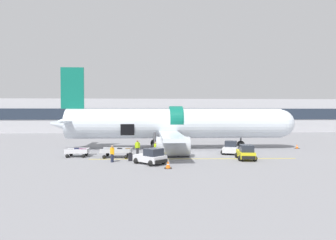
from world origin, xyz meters
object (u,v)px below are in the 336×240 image
baggage_tug_mid (246,153)px  ground_crew_driver (156,149)px  airplane (173,124)px  ground_crew_loader_a (112,153)px  baggage_cart_loading (118,152)px  baggage_tug_lead (231,148)px  suitcase_on_tarmac_upright (130,157)px  baggage_cart_queued (78,152)px  ground_crew_loader_b (137,147)px  baggage_tug_rear (151,157)px

baggage_tug_mid → ground_crew_driver: (-9.18, 2.58, 0.18)m
airplane → ground_crew_loader_a: bearing=-123.7°
airplane → baggage_cart_loading: (-6.49, -7.10, -2.67)m
baggage_cart_loading → baggage_tug_lead: bearing=9.2°
ground_crew_driver → suitcase_on_tarmac_upright: (-2.58, -2.62, -0.50)m
baggage_cart_queued → ground_crew_driver: 8.48m
suitcase_on_tarmac_upright → ground_crew_driver: bearing=45.4°
airplane → ground_crew_loader_b: (-4.45, -5.39, -2.34)m
baggage_tug_rear → suitcase_on_tarmac_upright: size_ratio=3.99×
baggage_cart_loading → ground_crew_driver: (4.09, 0.29, 0.30)m
airplane → ground_crew_loader_b: size_ratio=18.94×
suitcase_on_tarmac_upright → baggage_tug_lead: bearing=21.2°
baggage_tug_mid → baggage_cart_queued: bearing=170.1°
baggage_tug_rear → baggage_cart_queued: size_ratio=1.00×
baggage_cart_queued → ground_crew_driver: size_ratio=2.03×
baggage_tug_lead → ground_crew_loader_a: 14.04m
baggage_tug_lead → ground_crew_driver: ground_crew_driver is taller
airplane → ground_crew_loader_a: size_ratio=19.69×
airplane → ground_crew_loader_b: airplane is taller
airplane → suitcase_on_tarmac_upright: airplane is taller
airplane → baggage_tug_lead: (6.39, -5.01, -2.60)m
airplane → baggage_cart_queued: 12.86m
ground_crew_loader_b → baggage_tug_mid: bearing=-19.6°
ground_crew_loader_b → airplane: bearing=50.5°
baggage_tug_mid → ground_crew_loader_b: (-11.22, 4.00, 0.21)m
baggage_cart_queued → baggage_tug_rear: bearing=-32.4°
baggage_tug_rear → ground_crew_loader_b: bearing=104.2°
ground_crew_loader_a → ground_crew_driver: size_ratio=1.00×
baggage_tug_lead → ground_crew_loader_b: 10.84m
baggage_tug_lead → ground_crew_loader_b: ground_crew_loader_b is taller
ground_crew_loader_b → baggage_cart_queued: bearing=-171.9°
baggage_cart_loading → suitcase_on_tarmac_upright: 2.78m
baggage_cart_loading → ground_crew_loader_b: 2.69m
ground_crew_loader_b → ground_crew_driver: ground_crew_loader_b is taller
baggage_tug_mid → baggage_cart_loading: bearing=170.2°
baggage_tug_mid → ground_crew_driver: ground_crew_driver is taller
baggage_cart_queued → ground_crew_loader_a: bearing=-42.1°
baggage_cart_queued → ground_crew_loader_b: bearing=8.1°
baggage_tug_lead → baggage_cart_loading: 13.05m
baggage_tug_rear → suitcase_on_tarmac_upright: (-2.04, 1.90, -0.29)m
baggage_tug_rear → ground_crew_loader_a: size_ratio=2.04×
suitcase_on_tarmac_upright → baggage_tug_mid: bearing=0.2°
ground_crew_loader_a → ground_crew_driver: ground_crew_driver is taller
ground_crew_loader_a → ground_crew_driver: bearing=37.2°
baggage_tug_rear → ground_crew_loader_b: 6.13m
baggage_tug_lead → baggage_cart_queued: 17.30m
airplane → suitcase_on_tarmac_upright: bearing=-117.9°
baggage_cart_queued → baggage_tug_mid: bearing=-9.9°
baggage_cart_queued → ground_crew_loader_b: 6.50m
airplane → ground_crew_loader_b: bearing=-129.5°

